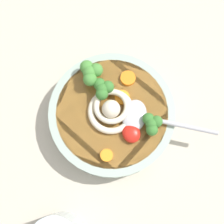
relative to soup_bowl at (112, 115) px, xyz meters
The scene contains 11 objects.
table_slab 6.32cm from the soup_bowl, 35.62° to the right, with size 134.79×134.79×4.46cm, color #BCB29E.
soup_bowl is the anchor object (origin of this frame).
noodle_pile 3.67cm from the soup_bowl, ahead, with size 9.28×9.10×3.73cm.
soup_spoon 6.38cm from the soup_bowl, 128.09° to the right, with size 13.29×15.63×1.60cm.
chili_sauce_dollop 6.23cm from the soup_bowl, 165.66° to the right, with size 3.53×3.18×1.59cm, color red.
broccoli_floret_beside_noodles 6.16cm from the soup_bowl, ahead, with size 4.40×3.78×3.48cm.
broccoli_floret_near_spoon 8.67cm from the soup_bowl, 136.21° to the right, with size 4.11×3.54×3.25cm.
broccoli_floret_center 9.18cm from the soup_bowl, ahead, with size 4.91×4.23×3.88cm.
carrot_slice_front 4.30cm from the soup_bowl, 60.72° to the right, with size 2.72×2.72×0.56cm, color orange.
carrot_slice_far 7.60cm from the soup_bowl, 50.84° to the right, with size 2.82×2.82×0.69cm, color orange.
carrot_slice_beside_chili 8.43cm from the soup_bowl, 147.29° to the left, with size 2.24×2.24×0.66cm, color orange.
Camera 1 is at (-15.40, 8.22, 63.85)cm, focal length 49.38 mm.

